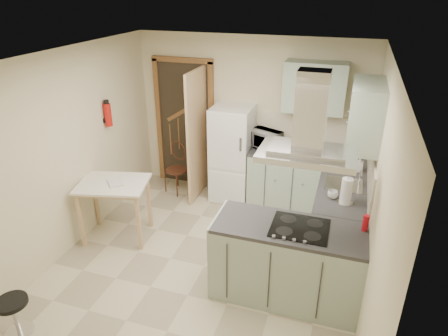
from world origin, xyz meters
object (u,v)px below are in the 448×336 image
(drop_leaf_table, at_px, (116,210))
(bentwood_chair, at_px, (177,170))
(extractor_hood, at_px, (307,154))
(stool, at_px, (15,317))
(fridge, at_px, (232,154))
(microwave, at_px, (265,139))
(peninsula, at_px, (287,262))

(drop_leaf_table, relative_size, bentwood_chair, 1.13)
(extractor_hood, xyz_separation_m, drop_leaf_table, (-2.47, 0.43, -1.31))
(stool, bearing_deg, drop_leaf_table, 88.14)
(fridge, bearing_deg, stool, -109.83)
(drop_leaf_table, distance_m, microwave, 2.38)
(bentwood_chair, height_order, stool, bentwood_chair)
(stool, xyz_separation_m, microwave, (1.69, 3.39, 0.82))
(fridge, xyz_separation_m, microwave, (0.49, 0.06, 0.28))
(extractor_hood, height_order, drop_leaf_table, extractor_hood)
(bentwood_chair, xyz_separation_m, microwave, (1.40, 0.18, 0.64))
(fridge, xyz_separation_m, bentwood_chair, (-0.91, -0.12, -0.36))
(drop_leaf_table, bearing_deg, bentwood_chair, 67.22)
(peninsula, height_order, drop_leaf_table, peninsula)
(fridge, height_order, bentwood_chair, fridge)
(extractor_hood, xyz_separation_m, bentwood_chair, (-2.24, 1.86, -1.33))
(fridge, height_order, drop_leaf_table, fridge)
(peninsula, height_order, microwave, microwave)
(peninsula, height_order, stool, peninsula)
(bentwood_chair, distance_m, stool, 3.23)
(peninsula, relative_size, stool, 3.77)
(drop_leaf_table, xyz_separation_m, microwave, (1.63, 1.61, 0.62))
(bentwood_chair, bearing_deg, stool, -72.89)
(microwave, bearing_deg, peninsula, -46.82)
(peninsula, distance_m, stool, 2.79)
(extractor_hood, height_order, stool, extractor_hood)
(peninsula, bearing_deg, drop_leaf_table, 169.80)
(peninsula, distance_m, extractor_hood, 1.27)
(peninsula, height_order, extractor_hood, extractor_hood)
(extractor_hood, bearing_deg, drop_leaf_table, 170.20)
(fridge, xyz_separation_m, peninsula, (1.22, -1.98, -0.30))
(stool, height_order, microwave, microwave)
(extractor_hood, bearing_deg, bentwood_chair, 140.21)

